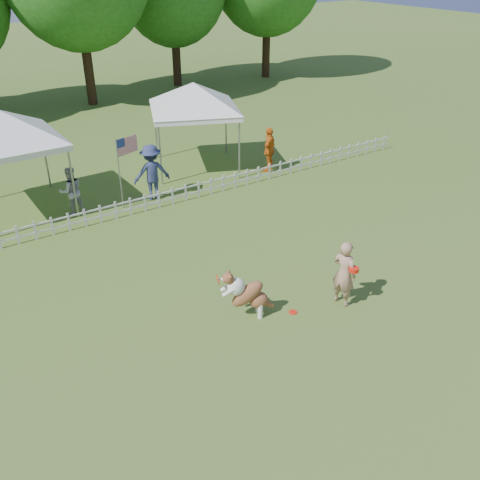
{
  "coord_description": "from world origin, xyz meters",
  "views": [
    {
      "loc": [
        -6.32,
        -7.87,
        7.62
      ],
      "look_at": [
        0.16,
        2.0,
        1.1
      ],
      "focal_mm": 40.0,
      "sensor_mm": 36.0,
      "label": 1
    }
  ],
  "objects": [
    {
      "name": "spectator_a",
      "position": [
        -2.24,
        8.12,
        0.79
      ],
      "size": [
        0.79,
        0.62,
        1.58
      ],
      "primitive_type": "imported",
      "rotation": [
        0.0,
        0.0,
        3.11
      ],
      "color": "#959499",
      "rests_on": "ground"
    },
    {
      "name": "flag_pole",
      "position": [
        -0.76,
        7.64,
        1.18
      ],
      "size": [
        0.89,
        0.39,
        2.37
      ],
      "primitive_type": null,
      "rotation": [
        0.0,
        0.0,
        0.34
      ],
      "color": "gray",
      "rests_on": "ground"
    },
    {
      "name": "canopy_tent_left",
      "position": [
        -3.71,
        9.25,
        1.64
      ],
      "size": [
        3.23,
        3.23,
        3.29
      ],
      "primitive_type": null,
      "rotation": [
        0.0,
        0.0,
        0.02
      ],
      "color": "white",
      "rests_on": "ground"
    },
    {
      "name": "spectator_b",
      "position": [
        0.41,
        7.78,
        0.95
      ],
      "size": [
        1.34,
        0.91,
        1.91
      ],
      "primitive_type": "imported",
      "rotation": [
        0.0,
        0.0,
        2.97
      ],
      "color": "navy",
      "rests_on": "ground"
    },
    {
      "name": "frisbee_on_turf",
      "position": [
        0.35,
        0.01,
        0.01
      ],
      "size": [
        0.23,
        0.23,
        0.02
      ],
      "primitive_type": "cylinder",
      "rotation": [
        0.0,
        0.0,
        0.16
      ],
      "color": "red",
      "rests_on": "ground"
    },
    {
      "name": "dog",
      "position": [
        -0.62,
        0.47,
        0.63
      ],
      "size": [
        1.29,
        0.84,
        1.27
      ],
      "primitive_type": null,
      "rotation": [
        0.0,
        0.0,
        -0.38
      ],
      "color": "brown",
      "rests_on": "ground"
    },
    {
      "name": "spectator_c",
      "position": [
        5.23,
        7.7,
        0.86
      ],
      "size": [
        1.06,
        0.91,
        1.71
      ],
      "primitive_type": "imported",
      "rotation": [
        0.0,
        0.0,
        3.74
      ],
      "color": "orange",
      "rests_on": "ground"
    },
    {
      "name": "picket_fence",
      "position": [
        0.0,
        7.0,
        0.3
      ],
      "size": [
        22.0,
        0.08,
        0.6
      ],
      "primitive_type": null,
      "color": "silver",
      "rests_on": "ground"
    },
    {
      "name": "ground",
      "position": [
        0.0,
        0.0,
        0.0
      ],
      "size": [
        120.0,
        120.0,
        0.0
      ],
      "primitive_type": "plane",
      "color": "#355D1D",
      "rests_on": "ground"
    },
    {
      "name": "handler",
      "position": [
        1.58,
        -0.32,
        0.84
      ],
      "size": [
        0.53,
        0.69,
        1.68
      ],
      "primitive_type": "imported",
      "rotation": [
        0.0,
        0.0,
        1.79
      ],
      "color": "#A57D63",
      "rests_on": "ground"
    },
    {
      "name": "canopy_tent_right",
      "position": [
        3.07,
        9.53,
        1.6
      ],
      "size": [
        4.04,
        4.04,
        3.21
      ],
      "primitive_type": null,
      "rotation": [
        0.0,
        0.0,
        -0.39
      ],
      "color": "white",
      "rests_on": "ground"
    }
  ]
}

